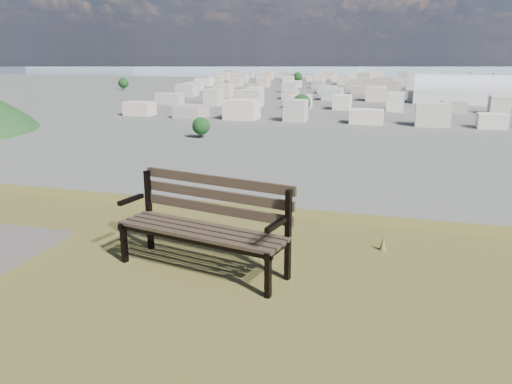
% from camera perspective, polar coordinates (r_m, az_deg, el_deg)
% --- Properties ---
extents(park_bench, '(1.86, 0.93, 0.93)m').
position_cam_1_polar(park_bench, '(5.09, -5.68, -3.10)').
color(park_bench, '#3D2F23').
rests_on(park_bench, hilltop_mesa).
extents(arena, '(50.08, 22.95, 20.78)m').
position_cam_1_polar(arena, '(301.88, 22.33, 10.27)').
color(arena, silver).
rests_on(arena, ground).
extents(city_blocks, '(395.00, 361.00, 7.00)m').
position_cam_1_polar(city_blocks, '(397.40, 15.95, 11.64)').
color(city_blocks, beige).
rests_on(city_blocks, ground).
extents(city_trees, '(406.52, 387.20, 9.98)m').
position_cam_1_polar(city_trees, '(323.31, 11.06, 11.40)').
color(city_trees, '#2E2417').
rests_on(city_trees, ground).
extents(bay_water, '(2400.00, 700.00, 0.12)m').
position_cam_1_polar(bay_water, '(902.66, 16.28, 13.31)').
color(bay_water, '#859BAA').
rests_on(bay_water, ground).
extents(far_hills, '(2050.00, 340.00, 60.00)m').
position_cam_1_polar(far_hills, '(1406.60, 13.90, 15.14)').
color(far_hills, '#9EB1C5').
rests_on(far_hills, ground).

